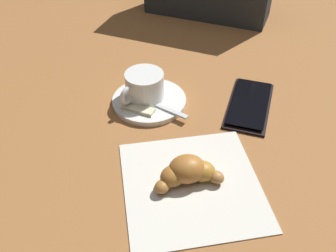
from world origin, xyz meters
The scene contains 8 objects.
ground_plane centered at (0.00, 0.00, 0.00)m, with size 1.80×1.80×0.00m, color #9B6133.
saucer centered at (0.12, 0.01, 0.01)m, with size 0.14×0.14×0.01m, color white.
espresso_cup centered at (0.13, 0.02, 0.04)m, with size 0.07×0.08×0.05m.
teaspoon centered at (0.11, 0.02, 0.01)m, with size 0.10×0.10×0.01m.
sugar_packet centered at (0.09, 0.04, 0.01)m, with size 0.06×0.02×0.01m, color beige.
napkin centered at (-0.08, -0.02, 0.00)m, with size 0.20×0.20×0.00m, color silver.
croissant centered at (-0.07, -0.01, 0.02)m, with size 0.06×0.11×0.04m.
cell_phone centered at (0.08, -0.17, 0.01)m, with size 0.17×0.14×0.01m.
Camera 1 is at (-0.42, 0.08, 0.42)m, focal length 39.64 mm.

